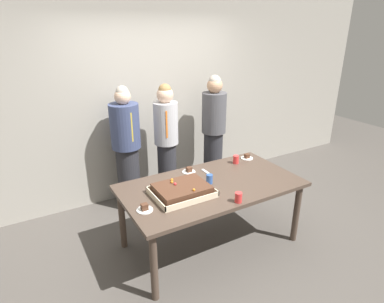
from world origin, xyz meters
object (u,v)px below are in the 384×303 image
at_px(sheet_cake, 182,190).
at_px(drink_cup_far_end, 209,179).
at_px(plated_slice_far_left, 189,171).
at_px(plated_slice_near_left, 145,209).
at_px(drink_cup_nearest, 236,159).
at_px(person_serving_front, 166,142).
at_px(drink_cup_middle, 238,197).
at_px(person_striped_tie_right, 127,148).
at_px(cake_server_utensil, 207,172).
at_px(party_table, 211,190).
at_px(person_green_shirt_behind, 214,132).
at_px(plated_slice_near_right, 247,157).

bearing_deg(sheet_cake, drink_cup_far_end, 11.00).
distance_m(sheet_cake, plated_slice_far_left, 0.52).
height_order(plated_slice_near_left, drink_cup_nearest, drink_cup_nearest).
relative_size(sheet_cake, person_serving_front, 0.35).
xyz_separation_m(drink_cup_middle, drink_cup_far_end, (-0.03, 0.47, 0.00)).
bearing_deg(drink_cup_nearest, drink_cup_far_end, -153.30).
bearing_deg(plated_slice_near_left, person_striped_tie_right, 77.21).
xyz_separation_m(plated_slice_near_left, person_serving_front, (0.83, 1.27, 0.09)).
distance_m(drink_cup_nearest, person_serving_front, 0.98).
height_order(cake_server_utensil, person_striped_tie_right, person_striped_tie_right).
distance_m(party_table, person_green_shirt_behind, 1.40).
relative_size(person_green_shirt_behind, person_striped_tie_right, 1.03).
height_order(sheet_cake, cake_server_utensil, sheet_cake).
relative_size(plated_slice_far_left, person_striped_tie_right, 0.09).
bearing_deg(party_table, drink_cup_nearest, 29.20).
bearing_deg(plated_slice_far_left, party_table, -80.10).
height_order(plated_slice_far_left, person_serving_front, person_serving_front).
bearing_deg(party_table, cake_server_utensil, 67.46).
xyz_separation_m(cake_server_utensil, person_green_shirt_behind, (0.67, 0.89, 0.12)).
bearing_deg(plated_slice_near_right, cake_server_utensil, -171.18).
bearing_deg(drink_cup_far_end, person_green_shirt_behind, 54.81).
height_order(plated_slice_near_right, drink_cup_far_end, drink_cup_far_end).
height_order(plated_slice_far_left, person_striped_tie_right, person_striped_tie_right).
xyz_separation_m(plated_slice_near_right, drink_cup_nearest, (-0.21, -0.05, 0.03)).
relative_size(drink_cup_nearest, person_serving_front, 0.06).
bearing_deg(drink_cup_nearest, sheet_cake, -159.16).
distance_m(party_table, drink_cup_nearest, 0.65).
bearing_deg(party_table, person_green_shirt_behind, 55.74).
height_order(drink_cup_far_end, cake_server_utensil, drink_cup_far_end).
distance_m(plated_slice_near_left, person_green_shirt_behind, 2.05).
relative_size(drink_cup_far_end, cake_server_utensil, 0.50).
bearing_deg(party_table, plated_slice_far_left, 99.90).
distance_m(party_table, drink_cup_middle, 0.46).
bearing_deg(person_serving_front, plated_slice_near_right, 63.01).
distance_m(drink_cup_nearest, cake_server_utensil, 0.46).
relative_size(plated_slice_near_right, person_serving_front, 0.09).
height_order(plated_slice_near_left, drink_cup_middle, drink_cup_middle).
xyz_separation_m(plated_slice_near_left, cake_server_utensil, (0.92, 0.39, -0.02)).
height_order(plated_slice_far_left, cake_server_utensil, plated_slice_far_left).
distance_m(drink_cup_nearest, drink_cup_middle, 0.93).
bearing_deg(plated_slice_far_left, person_green_shirt_behind, 42.40).
distance_m(sheet_cake, person_striped_tie_right, 1.27).
height_order(cake_server_utensil, person_green_shirt_behind, person_green_shirt_behind).
bearing_deg(drink_cup_nearest, plated_slice_near_left, -161.87).
bearing_deg(plated_slice_near_left, plated_slice_near_right, 17.43).
bearing_deg(drink_cup_nearest, party_table, -150.80).
bearing_deg(plated_slice_near_left, person_green_shirt_behind, 38.78).
relative_size(drink_cup_far_end, person_striped_tie_right, 0.06).
relative_size(plated_slice_far_left, person_green_shirt_behind, 0.09).
xyz_separation_m(plated_slice_far_left, person_serving_front, (0.08, 0.76, 0.09)).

